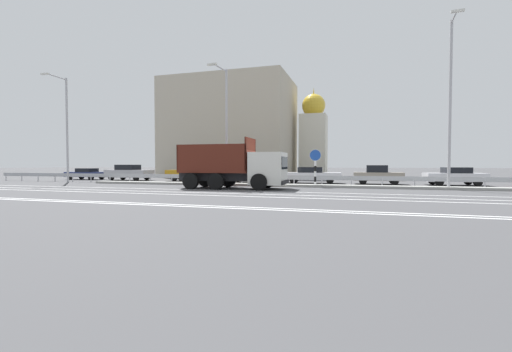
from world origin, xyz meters
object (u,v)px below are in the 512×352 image
(street_lamp_0, at_px, (65,124))
(parked_car_3, at_px, (247,175))
(street_lamp_1, at_px, (225,121))
(street_lamp_2, at_px, (451,97))
(parked_car_2, at_px, (192,173))
(parked_car_4, at_px, (312,175))
(parked_car_0, at_px, (86,174))
(parked_car_1, at_px, (129,172))
(parked_car_6, at_px, (455,176))
(parked_car_5, at_px, (378,175))
(church_tower, at_px, (313,136))
(dump_truck, at_px, (245,170))
(median_road_sign, at_px, (315,167))

(street_lamp_0, height_order, parked_car_3, street_lamp_0)
(street_lamp_1, bearing_deg, street_lamp_2, -0.55)
(parked_car_2, distance_m, parked_car_4, 11.61)
(parked_car_0, bearing_deg, parked_car_4, -93.87)
(street_lamp_1, bearing_deg, parked_car_4, 41.44)
(parked_car_1, height_order, parked_car_2, parked_car_1)
(street_lamp_2, relative_size, parked_car_6, 2.47)
(parked_car_4, height_order, parked_car_5, parked_car_5)
(church_tower, bearing_deg, parked_car_1, -130.38)
(parked_car_0, distance_m, parked_car_4, 23.81)
(parked_car_3, relative_size, parked_car_4, 0.84)
(street_lamp_2, xyz_separation_m, church_tower, (-11.62, 24.24, -0.20))
(street_lamp_1, bearing_deg, church_tower, 81.62)
(street_lamp_2, bearing_deg, parked_car_3, 160.93)
(dump_truck, bearing_deg, median_road_sign, 122.83)
(dump_truck, bearing_deg, parked_car_6, 117.14)
(dump_truck, xyz_separation_m, parked_car_1, (-15.16, 8.07, -0.44))
(parked_car_2, xyz_separation_m, parked_car_6, (22.50, -0.41, -0.05))
(parked_car_0, distance_m, church_tower, 29.05)
(parked_car_4, relative_size, parked_car_5, 1.31)
(dump_truck, xyz_separation_m, church_tower, (0.97, 27.04, 4.35))
(street_lamp_1, relative_size, parked_car_0, 2.12)
(median_road_sign, distance_m, parked_car_2, 13.72)
(parked_car_1, relative_size, parked_car_6, 1.15)
(median_road_sign, distance_m, street_lamp_1, 7.62)
(parked_car_1, bearing_deg, dump_truck, 64.38)
(median_road_sign, xyz_separation_m, parked_car_6, (9.96, 5.13, -0.73))
(street_lamp_2, xyz_separation_m, parked_car_2, (-20.93, 5.74, -5.03))
(parked_car_1, distance_m, parked_car_4, 18.42)
(median_road_sign, relative_size, parked_car_5, 0.70)
(parked_car_3, height_order, parked_car_6, parked_car_6)
(street_lamp_0, distance_m, parked_car_3, 16.66)
(parked_car_0, height_order, parked_car_6, parked_car_6)
(parked_car_2, bearing_deg, street_lamp_1, 41.17)
(dump_truck, bearing_deg, street_lamp_1, -141.43)
(street_lamp_0, relative_size, street_lamp_2, 0.87)
(median_road_sign, relative_size, parked_car_4, 0.53)
(street_lamp_1, bearing_deg, parked_car_2, 135.81)
(street_lamp_2, relative_size, parked_car_1, 2.16)
(street_lamp_1, relative_size, parked_car_4, 1.77)
(parked_car_0, bearing_deg, median_road_sign, -105.53)
(parked_car_4, distance_m, parked_car_5, 5.34)
(parked_car_3, height_order, parked_car_5, parked_car_5)
(street_lamp_0, distance_m, parked_car_6, 32.61)
(dump_truck, xyz_separation_m, parked_car_6, (14.15, 8.13, -0.52))
(median_road_sign, xyz_separation_m, church_tower, (-3.22, 24.04, 4.14))
(median_road_sign, xyz_separation_m, parked_car_2, (-12.53, 5.54, -0.68))
(parked_car_1, distance_m, church_tower, 25.35)
(street_lamp_1, distance_m, parked_car_5, 12.98)
(parked_car_0, bearing_deg, parked_car_1, -94.52)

